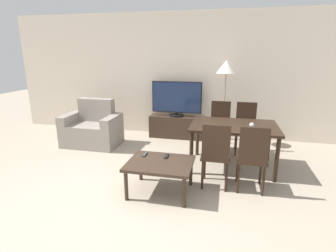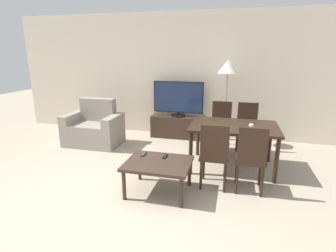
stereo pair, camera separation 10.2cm
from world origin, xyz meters
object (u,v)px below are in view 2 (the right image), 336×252
at_px(wine_glass_left, 251,126).
at_px(armchair, 94,129).
at_px(tv, 178,99).
at_px(coffee_table, 158,165).
at_px(floor_lamp, 228,71).
at_px(dining_chair_near_right, 251,156).
at_px(tv_stand, 178,127).
at_px(remote_secondary, 144,154).
at_px(dining_chair_far_left, 221,124).
at_px(remote_primary, 165,156).
at_px(dining_chair_far, 247,126).
at_px(dining_table, 234,130).
at_px(dining_chair_near, 214,153).

bearing_deg(wine_glass_left, armchair, 163.93).
relative_size(tv, coffee_table, 1.27).
xyz_separation_m(coffee_table, floor_lamp, (0.77, 2.23, 1.12)).
xyz_separation_m(tv, dining_chair_near_right, (1.45, -2.15, -0.35)).
height_order(tv_stand, tv, tv).
bearing_deg(remote_secondary, dining_chair_far_left, 59.36).
distance_m(armchair, coffee_table, 2.43).
relative_size(armchair, tv_stand, 0.94).
bearing_deg(armchair, tv_stand, 28.78).
xyz_separation_m(dining_chair_near_right, floor_lamp, (-0.42, 1.93, 0.98)).
distance_m(coffee_table, remote_secondary, 0.34).
xyz_separation_m(remote_secondary, wine_glass_left, (1.46, 0.51, 0.38)).
bearing_deg(dining_chair_near_right, remote_primary, -174.72).
bearing_deg(remote_secondary, floor_lamp, 62.95).
bearing_deg(dining_chair_far, dining_chair_near_right, -90.00).
height_order(armchair, dining_table, armchair).
xyz_separation_m(dining_chair_far_left, wine_glass_left, (0.48, -1.15, 0.30)).
bearing_deg(remote_secondary, armchair, 138.66).
relative_size(armchair, floor_lamp, 0.65).
height_order(floor_lamp, remote_secondary, floor_lamp).
bearing_deg(dining_table, tv, 131.43).
bearing_deg(dining_chair_far, coffee_table, -122.78).
distance_m(dining_chair_near_right, remote_secondary, 1.47).
bearing_deg(dining_chair_near_right, armchair, 157.15).
height_order(tv, wine_glass_left, tv).
distance_m(tv_stand, remote_primary, 2.29).
height_order(tv, remote_secondary, tv).
xyz_separation_m(dining_chair_far, remote_secondary, (-1.46, -1.66, -0.07)).
relative_size(armchair, remote_secondary, 7.38).
xyz_separation_m(dining_table, dining_chair_near_right, (0.24, -0.78, -0.12)).
bearing_deg(tv, dining_chair_near, -65.69).
bearing_deg(coffee_table, armchair, 139.55).
xyz_separation_m(coffee_table, dining_table, (0.95, 1.07, 0.26)).
relative_size(floor_lamp, remote_primary, 11.39).
bearing_deg(dining_chair_near, dining_chair_far_left, 90.00).
relative_size(tv_stand, dining_table, 0.86).
height_order(floor_lamp, wine_glass_left, floor_lamp).
relative_size(dining_chair_near_right, wine_glass_left, 6.49).
xyz_separation_m(dining_table, dining_chair_far_left, (-0.24, 0.78, -0.12)).
relative_size(coffee_table, remote_primary, 5.76).
relative_size(dining_chair_near, dining_chair_near_right, 1.00).
relative_size(armchair, coffee_table, 1.28).
relative_size(coffee_table, floor_lamp, 0.51).
distance_m(tv_stand, remote_secondary, 2.27).
bearing_deg(dining_chair_near_right, tv, 124.00).
xyz_separation_m(armchair, remote_primary, (1.89, -1.39, 0.13)).
height_order(tv, dining_chair_near, tv).
xyz_separation_m(tv, remote_primary, (0.30, -2.26, -0.42)).
bearing_deg(coffee_table, dining_chair_far_left, 68.94).
bearing_deg(dining_chair_near, remote_primary, -171.00).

